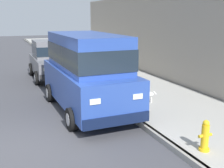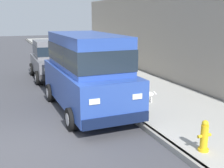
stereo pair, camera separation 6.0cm
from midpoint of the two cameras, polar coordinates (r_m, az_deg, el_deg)
ground_plane at (r=7.38m, az=-16.57°, el=-11.89°), size 80.00×80.00×0.00m
curb at (r=8.20m, az=6.42°, el=-8.21°), size 0.16×64.00×0.14m
sidewalk at (r=9.15m, az=16.46°, el=-6.36°), size 3.60×64.00×0.14m
car_blue_van at (r=9.35m, az=-4.85°, el=3.00°), size 2.19×4.93×2.52m
car_grey_hatchback at (r=14.67m, az=-11.80°, el=4.93°), size 1.99×3.82×1.88m
dog_white at (r=10.04m, az=6.83°, el=-1.98°), size 0.69×0.42×0.49m
fire_hydrant at (r=6.77m, az=18.09°, el=-9.94°), size 0.34×0.24×0.72m
building_facade at (r=14.56m, az=9.54°, el=9.25°), size 0.50×20.00×4.12m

